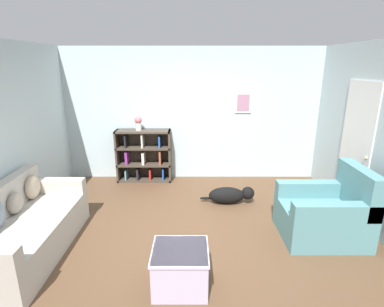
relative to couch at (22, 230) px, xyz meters
The scene contains 8 objects.
ground_plane 2.16m from the couch, 12.19° to the left, with size 14.00×14.00×0.00m, color brown.
wall_back 3.55m from the couch, 52.30° to the left, with size 5.60×0.13×2.60m.
couch is the anchor object (origin of this frame).
bookshelf 2.74m from the couch, 65.66° to the left, with size 1.07×0.33×1.04m.
recliner_chair 3.92m from the couch, ahead, with size 1.06×0.89×0.99m.
coffee_table 2.05m from the couch, 16.48° to the right, with size 0.58×0.54×0.45m.
dog 3.07m from the couch, 27.13° to the left, with size 0.92×0.26×0.30m.
vase 2.81m from the couch, 66.99° to the left, with size 0.14×0.14×0.28m.
Camera 1 is at (-0.00, -3.69, 2.28)m, focal length 28.00 mm.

